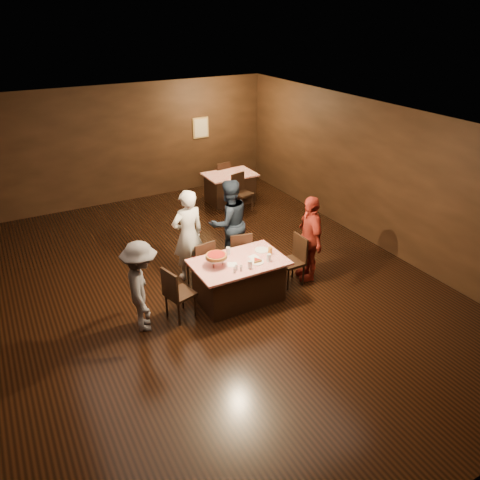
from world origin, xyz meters
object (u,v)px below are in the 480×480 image
at_px(plate_empty, 262,250).
at_px(chair_far_left, 200,263).
at_px(chair_back_near, 243,193).
at_px(diner_navy_hoodie, 229,223).
at_px(back_table, 230,188).
at_px(glass_back, 228,251).
at_px(chair_end_right, 291,261).
at_px(glass_front_right, 269,258).
at_px(diner_grey_knit, 142,287).
at_px(diner_red_shirt, 310,238).
at_px(glass_front_left, 250,265).
at_px(main_table, 239,280).
at_px(pizza_stand, 216,256).
at_px(diner_white_jacket, 188,235).
at_px(chair_far_right, 238,253).
at_px(chair_back_far, 220,178).
at_px(glass_amber, 270,251).
at_px(chair_end_left, 180,293).

bearing_deg(plate_empty, chair_far_left, 147.72).
bearing_deg(chair_back_near, diner_navy_hoodie, -138.14).
xyz_separation_m(back_table, glass_back, (-2.07, -3.90, 0.46)).
distance_m(chair_end_right, glass_front_right, 0.79).
bearing_deg(plate_empty, diner_grey_knit, -176.66).
height_order(chair_end_right, diner_red_shirt, diner_red_shirt).
relative_size(glass_front_left, glass_front_right, 1.00).
bearing_deg(chair_back_near, glass_front_right, -126.12).
distance_m(main_table, chair_end_right, 1.10).
height_order(diner_grey_knit, diner_red_shirt, diner_red_shirt).
bearing_deg(pizza_stand, diner_white_jacket, 92.54).
xyz_separation_m(chair_far_right, plate_empty, (0.15, -0.60, 0.30)).
relative_size(main_table, chair_back_far, 1.68).
height_order(back_table, glass_front_right, glass_front_right).
distance_m(diner_navy_hoodie, diner_red_shirt, 1.61).
height_order(diner_grey_knit, glass_amber, diner_grey_knit).
xyz_separation_m(back_table, diner_white_jacket, (-2.46, -3.05, 0.50)).
relative_size(chair_far_right, chair_back_far, 1.00).
bearing_deg(chair_back_far, diner_white_jacket, 47.17).
relative_size(chair_back_far, plate_empty, 3.80).
xyz_separation_m(chair_far_right, chair_end_left, (-1.50, -0.75, 0.00)).
relative_size(chair_far_right, chair_back_near, 1.00).
bearing_deg(back_table, chair_end_right, -102.31).
bearing_deg(chair_back_far, back_table, 81.22).
xyz_separation_m(main_table, glass_front_left, (0.05, -0.30, 0.46)).
bearing_deg(glass_front_left, chair_end_right, 15.95).
relative_size(chair_back_far, diner_white_jacket, 0.54).
height_order(chair_end_left, plate_empty, chair_end_left).
bearing_deg(chair_end_right, chair_back_near, 164.86).
height_order(chair_back_near, plate_empty, chair_back_near).
bearing_deg(chair_far_left, glass_front_right, 122.11).
distance_m(chair_back_near, glass_front_left, 4.29).
xyz_separation_m(chair_far_right, glass_amber, (0.20, -0.80, 0.37)).
distance_m(back_table, glass_front_right, 4.74).
xyz_separation_m(chair_back_far, diner_navy_hoodie, (-1.55, -3.53, 0.41)).
relative_size(chair_end_left, diner_grey_knit, 0.62).
bearing_deg(diner_grey_knit, diner_white_jacket, -34.46).
xyz_separation_m(diner_white_jacket, glass_front_right, (0.90, -1.40, -0.04)).
relative_size(diner_red_shirt, glass_front_left, 11.86).
height_order(chair_end_left, chair_back_far, same).
distance_m(glass_front_right, glass_amber, 0.25).
bearing_deg(diner_red_shirt, back_table, -170.54).
distance_m(chair_back_far, diner_navy_hoodie, 3.88).
distance_m(chair_far_left, glass_front_left, 1.20).
bearing_deg(pizza_stand, main_table, -7.13).
bearing_deg(glass_front_left, diner_grey_knit, 169.82).
bearing_deg(glass_front_right, glass_back, 132.27).
xyz_separation_m(chair_end_left, glass_front_right, (1.55, -0.25, 0.37)).
xyz_separation_m(chair_back_near, diner_navy_hoodie, (-1.55, -2.23, 0.41)).
bearing_deg(diner_white_jacket, glass_front_right, 116.31).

